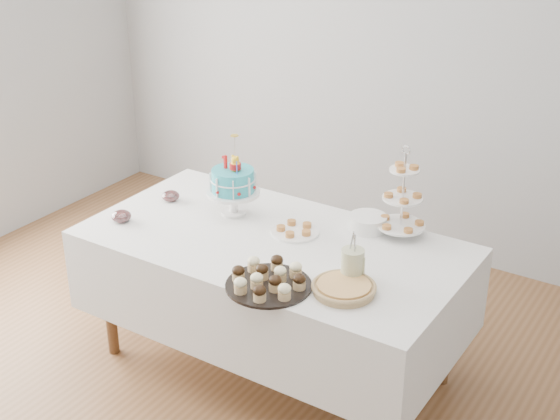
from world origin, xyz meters
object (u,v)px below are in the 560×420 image
Objects in this scene: pastry_plate at (295,230)px; jam_bowl_a at (121,216)px; cupcake_tray at (269,278)px; pie at (344,288)px; birthday_cake at (233,194)px; tiered_stand at (403,199)px; plate_stack at (368,223)px; utensil_pitcher at (353,264)px; table at (273,279)px; jam_bowl_b at (171,196)px.

jam_bowl_a reaches higher than pastry_plate.
pie is (0.31, 0.14, -0.02)m from cupcake_tray.
jam_bowl_a is at bearing -129.91° from birthday_cake.
pie is at bearing 23.69° from cupcake_tray.
plate_stack is at bearing -167.88° from tiered_stand.
jam_bowl_a is (-0.84, -0.38, 0.01)m from pastry_plate.
birthday_cake is 0.90m from tiered_stand.
plate_stack is (0.69, 0.22, -0.08)m from birthday_cake.
cupcake_tray is 1.03m from jam_bowl_a.
tiered_stand is at bearing 26.75° from jam_bowl_a.
pie is 0.13m from utensil_pitcher.
cupcake_tray is at bearing -70.67° from pastry_plate.
utensil_pitcher reaches higher than plate_stack.
jam_bowl_a is at bearing -155.63° from pastry_plate.
cupcake_tray is 1.64× the size of utensil_pitcher.
table is 0.51m from birthday_cake.
utensil_pitcher is at bearing -29.50° from pastry_plate.
tiered_stand is at bearing 12.12° from plate_stack.
cupcake_tray reaches higher than jam_bowl_a.
plate_stack is at bearing 14.10° from jam_bowl_b.
pie is (0.89, -0.40, -0.09)m from birthday_cake.
cupcake_tray is 1.98× the size of plate_stack.
jam_bowl_b is (-0.74, 0.09, 0.25)m from table.
table is 0.78m from tiered_stand.
utensil_pitcher reaches higher than pie.
birthday_cake is 0.41m from jam_bowl_b.
pastry_plate is 0.54m from utensil_pitcher.
jam_bowl_b reaches higher than table.
plate_stack reaches higher than jam_bowl_a.
tiered_stand is at bearing 30.84° from pastry_plate.
cupcake_tray is (0.23, -0.39, 0.27)m from table.
cupcake_tray reaches higher than pastry_plate.
cupcake_tray reaches higher than table.
jam_bowl_a is (-0.44, -0.39, -0.09)m from birthday_cake.
pastry_plate is at bearing 109.33° from cupcake_tray.
jam_bowl_b is (-0.79, -0.03, 0.01)m from pastry_plate.
tiered_stand is 0.55m from utensil_pitcher.
table is 0.53m from cupcake_tray.
table is 0.79m from jam_bowl_b.
birthday_cake is at bearing 157.70° from table.
pie is 1.22× the size of utensil_pitcher.
jam_bowl_b is at bearing 153.56° from cupcake_tray.
cupcake_tray is at bearing -7.79° from jam_bowl_a.
tiered_stand reaches higher than table.
utensil_pitcher reaches higher than jam_bowl_b.
plate_stack is at bearing 39.21° from pastry_plate.
pie reaches higher than pastry_plate.
pie is at bearing -87.17° from tiered_stand.
tiered_stand is at bearing 13.84° from jam_bowl_b.
plate_stack is at bearing 28.66° from jam_bowl_a.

